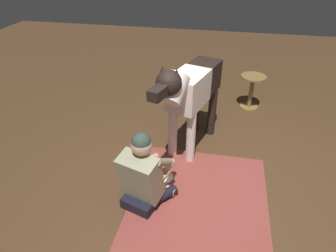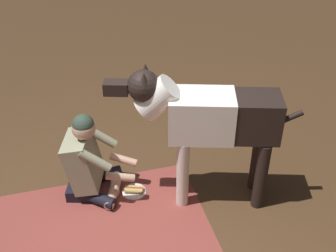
# 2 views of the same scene
# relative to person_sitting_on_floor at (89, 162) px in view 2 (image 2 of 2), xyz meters

# --- Properties ---
(ground_plane) EXTENTS (14.01, 14.01, 0.00)m
(ground_plane) POSITION_rel_person_sitting_on_floor_xyz_m (-0.21, 0.61, -0.36)
(ground_plane) COLOR #4E341F
(area_rug) EXTENTS (1.97, 1.46, 0.01)m
(area_rug) POSITION_rel_person_sitting_on_floor_xyz_m (0.03, 0.58, -0.36)
(area_rug) COLOR brown
(area_rug) RESTS_ON ground
(person_sitting_on_floor) EXTENTS (0.72, 0.59, 0.87)m
(person_sitting_on_floor) POSITION_rel_person_sitting_on_floor_xyz_m (0.00, 0.00, 0.00)
(person_sitting_on_floor) COLOR black
(person_sitting_on_floor) RESTS_ON ground
(large_dog) EXTENTS (1.62, 0.66, 1.34)m
(large_dog) POSITION_rel_person_sitting_on_floor_xyz_m (-1.03, 0.32, 0.50)
(large_dog) COLOR white
(large_dog) RESTS_ON ground
(hot_dog_on_plate) EXTENTS (0.23, 0.23, 0.06)m
(hot_dog_on_plate) POSITION_rel_person_sitting_on_floor_xyz_m (-0.39, 0.12, -0.34)
(hot_dog_on_plate) COLOR white
(hot_dog_on_plate) RESTS_ON ground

